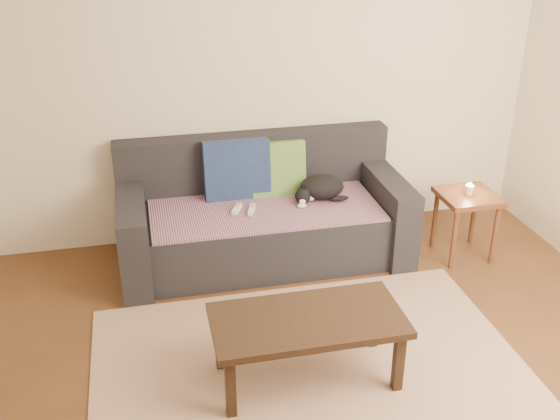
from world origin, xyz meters
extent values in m
plane|color=brown|center=(0.00, 0.00, 0.00)|extent=(4.50, 4.50, 0.00)
cube|color=beige|center=(0.00, 2.00, 1.30)|extent=(4.50, 0.04, 2.60)
cube|color=#232328|center=(0.00, 1.50, 0.21)|extent=(1.70, 0.78, 0.42)
cube|color=#232328|center=(0.00, 1.90, 0.65)|extent=(2.10, 0.18, 0.45)
cube|color=#232328|center=(-0.95, 1.50, 0.30)|extent=(0.20, 0.90, 0.60)
cube|color=#232328|center=(0.95, 1.50, 0.30)|extent=(0.20, 0.90, 0.60)
cube|color=#3A2749|center=(0.00, 1.48, 0.43)|extent=(1.66, 0.74, 0.02)
cube|color=#0F1843|center=(-0.16, 1.74, 0.63)|extent=(0.49, 0.18, 0.50)
cube|color=#0E5A4C|center=(0.15, 1.74, 0.63)|extent=(0.41, 0.17, 0.43)
ellipsoid|color=black|center=(0.45, 1.56, 0.53)|extent=(0.38, 0.31, 0.18)
sphere|color=black|center=(0.29, 1.49, 0.50)|extent=(0.14, 0.14, 0.12)
sphere|color=white|center=(0.27, 1.44, 0.48)|extent=(0.06, 0.06, 0.05)
ellipsoid|color=black|center=(0.56, 1.45, 0.47)|extent=(0.14, 0.07, 0.04)
cube|color=white|center=(-0.10, 1.44, 0.46)|extent=(0.08, 0.15, 0.03)
cube|color=white|center=(-0.21, 1.48, 0.46)|extent=(0.10, 0.15, 0.03)
cube|color=brown|center=(1.48, 1.24, 0.49)|extent=(0.41, 0.41, 0.04)
cylinder|color=brown|center=(1.32, 1.07, 0.23)|extent=(0.04, 0.04, 0.47)
cylinder|color=brown|center=(1.65, 1.07, 0.23)|extent=(0.04, 0.04, 0.47)
cylinder|color=brown|center=(1.32, 1.40, 0.23)|extent=(0.04, 0.04, 0.47)
cylinder|color=brown|center=(1.65, 1.40, 0.23)|extent=(0.04, 0.04, 0.47)
cylinder|color=beige|center=(1.48, 1.24, 0.55)|extent=(0.06, 0.06, 0.07)
sphere|color=#FFBF59|center=(1.48, 1.24, 0.59)|extent=(0.02, 0.02, 0.02)
cube|color=#A1816E|center=(0.00, 0.15, 0.01)|extent=(2.50, 1.80, 0.01)
cube|color=black|center=(-0.04, 0.11, 0.40)|extent=(1.06, 0.53, 0.04)
cube|color=black|center=(-0.51, -0.09, 0.19)|extent=(0.05, 0.05, 0.38)
cube|color=black|center=(0.42, -0.09, 0.19)|extent=(0.05, 0.05, 0.38)
cube|color=black|center=(-0.51, 0.31, 0.19)|extent=(0.05, 0.05, 0.38)
cube|color=black|center=(0.42, 0.31, 0.19)|extent=(0.05, 0.05, 0.38)
camera|label=1|loc=(-0.84, -2.74, 2.50)|focal=42.00mm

